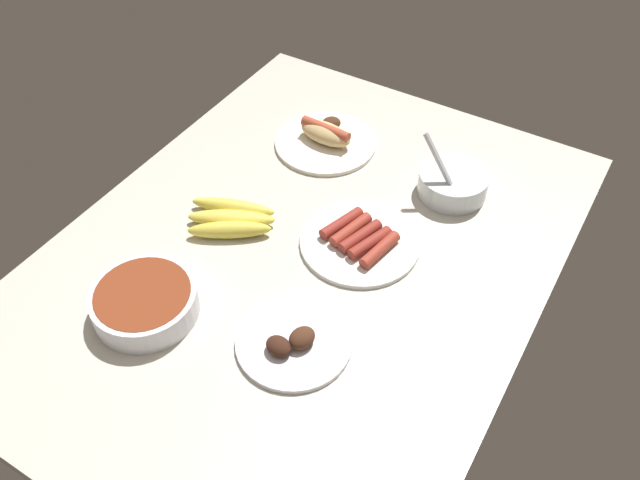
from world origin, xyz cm
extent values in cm
cube|color=beige|center=(0.00, 0.00, -1.50)|extent=(120.00, 90.00, 3.00)
cylinder|color=white|center=(-7.51, 8.55, 0.50)|extent=(23.90, 23.90, 1.00)
cylinder|color=maroon|center=(-8.77, 3.59, 2.16)|extent=(10.40, 5.26, 2.32)
cylinder|color=#9E3828|center=(-8.14, 6.07, 2.16)|extent=(10.43, 4.71, 2.32)
cylinder|color=maroon|center=(-7.51, 8.55, 2.16)|extent=(10.41, 5.15, 2.32)
cylinder|color=maroon|center=(-6.89, 11.03, 2.16)|extent=(10.39, 5.38, 2.32)
cylinder|color=#9E3828|center=(-6.26, 13.51, 2.16)|extent=(10.42, 4.07, 2.32)
cylinder|color=white|center=(-31.46, -13.59, 0.50)|extent=(23.41, 23.41, 1.00)
ellipsoid|color=tan|center=(-31.46, -13.59, 3.20)|extent=(6.65, 13.13, 4.40)
cylinder|color=#AD472D|center=(-31.46, -13.59, 4.41)|extent=(3.02, 12.30, 2.40)
ellipsoid|color=#472819|center=(-36.52, -15.03, 2.40)|extent=(5.61, 5.68, 2.80)
cylinder|color=white|center=(19.39, 10.25, 0.50)|extent=(20.35, 20.35, 1.00)
ellipsoid|color=#472819|center=(19.23, 11.82, 2.53)|extent=(5.78, 5.05, 3.05)
ellipsoid|color=#381E14|center=(22.61, 9.27, 2.37)|extent=(4.38, 5.17, 2.73)
cylinder|color=white|center=(27.22, -16.19, 2.61)|extent=(18.96, 18.96, 5.22)
cylinder|color=maroon|center=(27.22, -16.19, 4.82)|extent=(17.06, 17.06, 1.00)
ellipsoid|color=#E5D14C|center=(-1.89, -18.21, 1.63)|extent=(8.89, 17.68, 3.27)
ellipsoid|color=#E5D14C|center=(1.06, -16.50, 1.63)|extent=(11.68, 17.57, 3.26)
ellipsoid|color=gold|center=(4.00, -14.80, 1.76)|extent=(12.05, 15.87, 3.51)
cylinder|color=silver|center=(-31.02, 18.01, 2.64)|extent=(14.74, 14.74, 5.28)
cylinder|color=beige|center=(-31.02, 18.01, 3.70)|extent=(12.97, 12.97, 2.38)
cube|color=#B7B7BC|center=(-27.70, 16.16, 8.50)|extent=(1.54, 10.02, 13.46)
camera|label=1|loc=(74.86, 48.91, 95.36)|focal=37.38mm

